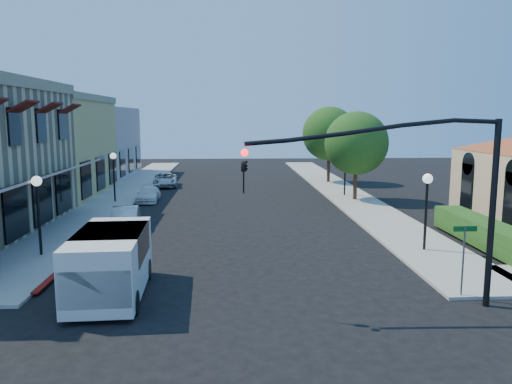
{
  "coord_description": "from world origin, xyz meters",
  "views": [
    {
      "loc": [
        -0.2,
        -13.51,
        6.04
      ],
      "look_at": [
        0.94,
        9.37,
        2.6
      ],
      "focal_mm": 35.0,
      "sensor_mm": 36.0,
      "label": 1
    }
  ],
  "objects_px": {
    "signal_mast_arm": "(427,181)",
    "parked_car_c": "(148,194)",
    "lamppost_left_far": "(114,165)",
    "lamppost_right_near": "(427,192)",
    "street_tree_b": "(329,134)",
    "lamppost_left_near": "(37,195)",
    "parked_car_a": "(112,234)",
    "lamppost_right_far": "(345,161)",
    "street_tree_a": "(356,143)",
    "white_van": "(110,260)",
    "street_name_sign": "(464,249)",
    "parked_car_d": "(165,180)",
    "parked_car_b": "(125,219)"
  },
  "relations": [
    {
      "from": "signal_mast_arm",
      "to": "parked_car_c",
      "type": "xyz_separation_m",
      "value": [
        -12.06,
        20.91,
        -3.56
      ]
    },
    {
      "from": "lamppost_left_far",
      "to": "lamppost_right_near",
      "type": "relative_size",
      "value": 1.0
    },
    {
      "from": "street_tree_b",
      "to": "lamppost_left_near",
      "type": "relative_size",
      "value": 1.97
    },
    {
      "from": "parked_car_a",
      "to": "lamppost_right_near",
      "type": "bearing_deg",
      "value": -5.63
    },
    {
      "from": "lamppost_right_near",
      "to": "lamppost_right_far",
      "type": "distance_m",
      "value": 16.0
    },
    {
      "from": "street_tree_a",
      "to": "parked_car_a",
      "type": "distance_m",
      "value": 19.54
    },
    {
      "from": "parked_car_c",
      "to": "white_van",
      "type": "bearing_deg",
      "value": -85.66
    },
    {
      "from": "lamppost_right_near",
      "to": "parked_car_a",
      "type": "height_order",
      "value": "lamppost_right_near"
    },
    {
      "from": "street_name_sign",
      "to": "lamppost_left_near",
      "type": "xyz_separation_m",
      "value": [
        -16.0,
        5.8,
        1.04
      ]
    },
    {
      "from": "lamppost_left_near",
      "to": "lamppost_right_near",
      "type": "distance_m",
      "value": 17.0
    },
    {
      "from": "parked_car_a",
      "to": "parked_car_d",
      "type": "bearing_deg",
      "value": 90.86
    },
    {
      "from": "street_name_sign",
      "to": "parked_car_d",
      "type": "bearing_deg",
      "value": 115.64
    },
    {
      "from": "parked_car_a",
      "to": "parked_car_d",
      "type": "height_order",
      "value": "parked_car_a"
    },
    {
      "from": "street_tree_b",
      "to": "parked_car_b",
      "type": "xyz_separation_m",
      "value": [
        -14.71,
        -19.0,
        -3.91
      ]
    },
    {
      "from": "white_van",
      "to": "street_name_sign",
      "type": "bearing_deg",
      "value": -3.71
    },
    {
      "from": "white_van",
      "to": "signal_mast_arm",
      "type": "bearing_deg",
      "value": -8.23
    },
    {
      "from": "street_tree_a",
      "to": "street_tree_b",
      "type": "distance_m",
      "value": 10.01
    },
    {
      "from": "street_tree_a",
      "to": "white_van",
      "type": "height_order",
      "value": "street_tree_a"
    },
    {
      "from": "street_name_sign",
      "to": "lamppost_right_far",
      "type": "bearing_deg",
      "value": 87.37
    },
    {
      "from": "lamppost_left_near",
      "to": "parked_car_c",
      "type": "xyz_separation_m",
      "value": [
        2.3,
        14.41,
        -2.21
      ]
    },
    {
      "from": "parked_car_a",
      "to": "parked_car_b",
      "type": "relative_size",
      "value": 1.02
    },
    {
      "from": "lamppost_left_far",
      "to": "parked_car_a",
      "type": "xyz_separation_m",
      "value": [
        2.74,
        -12.54,
        -2.06
      ]
    },
    {
      "from": "parked_car_d",
      "to": "lamppost_right_near",
      "type": "bearing_deg",
      "value": -62.88
    },
    {
      "from": "lamppost_right_far",
      "to": "parked_car_a",
      "type": "xyz_separation_m",
      "value": [
        -14.26,
        -14.54,
        -2.06
      ]
    },
    {
      "from": "street_tree_b",
      "to": "lamppost_right_near",
      "type": "bearing_deg",
      "value": -90.72
    },
    {
      "from": "lamppost_left_near",
      "to": "parked_car_b",
      "type": "relative_size",
      "value": 0.92
    },
    {
      "from": "signal_mast_arm",
      "to": "street_tree_a",
      "type": "bearing_deg",
      "value": 81.83
    },
    {
      "from": "lamppost_right_far",
      "to": "white_van",
      "type": "bearing_deg",
      "value": -121.32
    },
    {
      "from": "signal_mast_arm",
      "to": "street_tree_b",
      "type": "bearing_deg",
      "value": 84.49
    },
    {
      "from": "street_name_sign",
      "to": "lamppost_left_far",
      "type": "xyz_separation_m",
      "value": [
        -16.0,
        19.8,
        1.04
      ]
    },
    {
      "from": "white_van",
      "to": "parked_car_d",
      "type": "xyz_separation_m",
      "value": [
        -1.7,
        27.37,
        -0.69
      ]
    },
    {
      "from": "street_tree_a",
      "to": "parked_car_c",
      "type": "height_order",
      "value": "street_tree_a"
    },
    {
      "from": "street_tree_a",
      "to": "white_van",
      "type": "xyz_separation_m",
      "value": [
        -13.1,
        -19.03,
        -2.9
      ]
    },
    {
      "from": "street_tree_a",
      "to": "parked_car_d",
      "type": "distance_m",
      "value": 17.37
    },
    {
      "from": "street_tree_b",
      "to": "parked_car_c",
      "type": "distance_m",
      "value": 18.25
    },
    {
      "from": "lamppost_right_far",
      "to": "signal_mast_arm",
      "type": "bearing_deg",
      "value": -96.7
    },
    {
      "from": "parked_car_b",
      "to": "lamppost_right_far",
      "type": "bearing_deg",
      "value": 29.98
    },
    {
      "from": "white_van",
      "to": "parked_car_a",
      "type": "bearing_deg",
      "value": 102.7
    },
    {
      "from": "lamppost_right_near",
      "to": "parked_car_d",
      "type": "bearing_deg",
      "value": 123.0
    },
    {
      "from": "parked_car_a",
      "to": "white_van",
      "type": "bearing_deg",
      "value": -77.11
    },
    {
      "from": "signal_mast_arm",
      "to": "lamppost_right_near",
      "type": "bearing_deg",
      "value": 67.88
    },
    {
      "from": "street_tree_b",
      "to": "lamppost_right_near",
      "type": "distance_m",
      "value": 24.07
    },
    {
      "from": "lamppost_right_far",
      "to": "parked_car_c",
      "type": "distance_m",
      "value": 14.95
    },
    {
      "from": "street_tree_a",
      "to": "street_tree_b",
      "type": "relative_size",
      "value": 0.92
    },
    {
      "from": "white_van",
      "to": "lamppost_left_far",
      "type": "bearing_deg",
      "value": 102.44
    },
    {
      "from": "lamppost_right_far",
      "to": "parked_car_d",
      "type": "distance_m",
      "value": 15.97
    },
    {
      "from": "lamppost_left_far",
      "to": "lamppost_right_near",
      "type": "height_order",
      "value": "same"
    },
    {
      "from": "signal_mast_arm",
      "to": "parked_car_c",
      "type": "height_order",
      "value": "signal_mast_arm"
    },
    {
      "from": "signal_mast_arm",
      "to": "lamppost_right_near",
      "type": "xyz_separation_m",
      "value": [
        2.64,
        6.5,
        -1.35
      ]
    },
    {
      "from": "lamppost_left_near",
      "to": "parked_car_c",
      "type": "bearing_deg",
      "value": 80.93
    }
  ]
}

